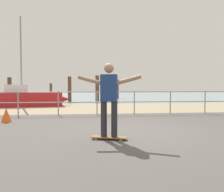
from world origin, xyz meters
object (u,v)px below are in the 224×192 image
sailboat (29,98)px  skateboarder (109,95)px  traffic_cone (6,115)px  skateboard (109,137)px

sailboat → skateboarder: 10.16m
sailboat → traffic_cone: size_ratio=11.38×
sailboat → skateboarder: sailboat is taller
skateboarder → traffic_cone: size_ratio=3.30×
skateboard → skateboarder: size_ratio=0.50×
sailboat → traffic_cone: 6.51m
sailboat → traffic_cone: (1.04, -6.42, -0.28)m
sailboat → traffic_cone: sailboat is taller
skateboard → skateboarder: skateboarder is taller
skateboard → traffic_cone: 4.29m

